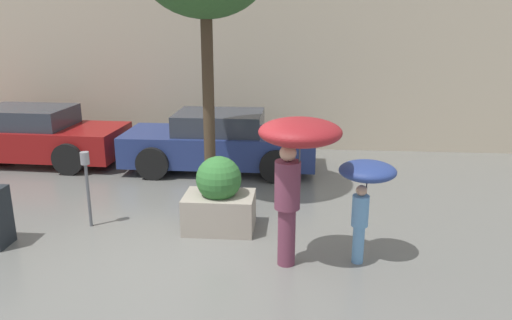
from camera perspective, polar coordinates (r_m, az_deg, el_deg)
The scene contains 8 objects.
ground_plane at distance 7.21m, azimuth -8.92°, elevation -11.42°, with size 40.00×40.00×0.00m, color slate.
building_facade at distance 12.80m, azimuth -2.49°, elevation 14.72°, with size 18.00×0.30×6.00m.
planter_box at distance 7.96m, azimuth -4.24°, elevation -4.36°, with size 1.11×0.77×1.21m.
person_adult at distance 6.46m, azimuth 4.68°, elevation 1.11°, with size 1.08×1.08×2.06m.
person_child at distance 6.87m, azimuth 12.44°, elevation -2.46°, with size 0.77×0.77×1.44m.
parked_car_near at distance 11.09m, azimuth -4.15°, elevation 2.01°, with size 4.18×1.88×1.30m.
parked_car_far at distance 12.79m, azimuth -24.48°, elevation 2.49°, with size 4.44×2.00×1.30m.
parking_meter at distance 8.38m, azimuth -18.83°, elevation -1.47°, with size 0.14×0.14×1.26m.
Camera 1 is at (1.64, -6.19, 3.31)m, focal length 35.00 mm.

